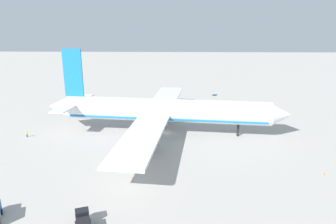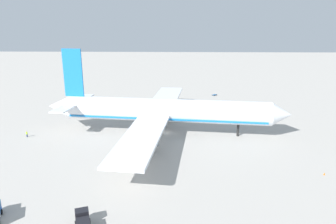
% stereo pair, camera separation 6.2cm
% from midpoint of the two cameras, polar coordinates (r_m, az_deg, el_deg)
% --- Properties ---
extents(ground_plane, '(600.00, 600.00, 0.00)m').
position_cam_midpoint_polar(ground_plane, '(95.15, -0.28, -3.87)').
color(ground_plane, '#ADA8A0').
extents(airliner, '(74.86, 78.16, 25.39)m').
position_cam_midpoint_polar(airliner, '(93.23, -1.05, 0.25)').
color(airliner, silver).
rests_on(airliner, ground).
extents(service_truck_0, '(4.00, 5.97, 2.68)m').
position_cam_midpoint_polar(service_truck_0, '(54.10, -15.54, -19.36)').
color(service_truck_0, black).
rests_on(service_truck_0, ground).
extents(baggage_cart_0, '(2.64, 2.67, 0.40)m').
position_cam_midpoint_polar(baggage_cart_0, '(147.43, 8.65, 3.18)').
color(baggage_cart_0, '#26598C').
rests_on(baggage_cart_0, ground).
extents(ground_worker_0, '(0.57, 0.57, 1.79)m').
position_cam_midpoint_polar(ground_worker_0, '(100.47, -24.79, -3.76)').
color(ground_worker_0, navy).
rests_on(ground_worker_0, ground).
extents(traffic_cone_0, '(0.36, 0.36, 0.55)m').
position_cam_midpoint_polar(traffic_cone_0, '(134.86, 14.46, 1.68)').
color(traffic_cone_0, orange).
rests_on(traffic_cone_0, ground).
extents(traffic_cone_1, '(0.36, 0.36, 0.55)m').
position_cam_midpoint_polar(traffic_cone_1, '(77.66, 27.13, -10.21)').
color(traffic_cone_1, orange).
rests_on(traffic_cone_1, ground).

